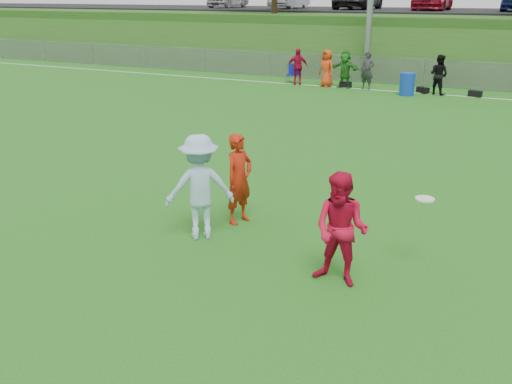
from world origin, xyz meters
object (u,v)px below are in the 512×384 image
Objects in this scene: player_red_left at (239,179)px; player_blue at (200,187)px; recycling_bin at (407,84)px; player_red_center at (341,230)px; frisbee at (425,199)px.

player_red_left is 0.92× the size of player_blue.
recycling_bin is (0.06, 16.78, -0.47)m from player_blue.
player_red_center is (2.49, -1.50, 0.01)m from player_red_left.
player_red_center reaches higher than frisbee.
recycling_bin is at bearing 102.77° from player_red_center.
player_red_center is 2.84m from player_blue.
player_red_left is 0.99m from player_blue.
frisbee is at bearing 149.30° from player_blue.
player_red_center is at bearing -106.17° from player_red_left.
player_red_left is 2.91m from player_red_center.
player_blue reaches higher than frisbee.
player_blue is 3.80m from frisbee.
player_red_left is 5.85× the size of frisbee.
player_red_center reaches higher than recycling_bin.
frisbee is (3.77, 0.47, 0.23)m from player_blue.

